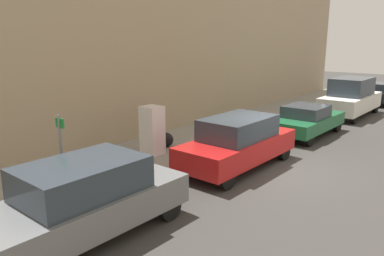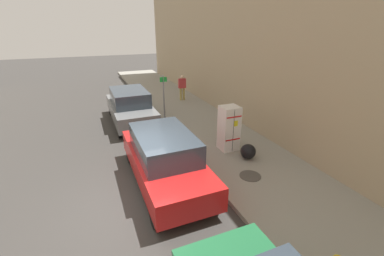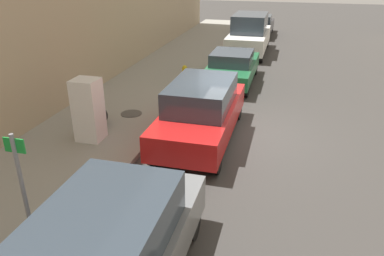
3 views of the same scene
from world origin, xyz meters
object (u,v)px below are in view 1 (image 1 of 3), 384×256
at_px(parked_sedan_green, 307,120).
at_px(parked_sedan_dark, 378,93).
at_px(trash_bag, 166,140).
at_px(parked_suv_gray, 84,200).
at_px(parked_suv_red, 238,142).
at_px(discarded_refrigerator, 152,130).
at_px(street_sign_post, 62,154).
at_px(parked_van_white, 351,97).
at_px(fire_hydrant, 261,122).

distance_m(parked_sedan_green, parked_sedan_dark, 11.57).
bearing_deg(trash_bag, parked_suv_gray, -61.29).
bearing_deg(parked_sedan_green, parked_suv_red, -90.00).
height_order(discarded_refrigerator, street_sign_post, street_sign_post).
xyz_separation_m(parked_suv_gray, parked_suv_red, (-0.00, 5.97, 0.01)).
bearing_deg(parked_van_white, fire_hydrant, -105.24).
xyz_separation_m(trash_bag, parked_sedan_dark, (3.21, 17.26, 0.29)).
bearing_deg(parked_sedan_dark, parked_sedan_green, -90.00).
height_order(street_sign_post, fire_hydrant, street_sign_post).
distance_m(parked_suv_red, parked_van_white, 11.44).
height_order(street_sign_post, parked_sedan_dark, street_sign_post).
xyz_separation_m(street_sign_post, parked_sedan_green, (1.65, 11.02, -0.71)).
xyz_separation_m(discarded_refrigerator, trash_bag, (-0.27, 0.99, -0.60)).
distance_m(discarded_refrigerator, parked_van_white, 12.87).
height_order(parked_suv_gray, parked_van_white, parked_van_white).
height_order(trash_bag, parked_sedan_green, parked_sedan_green).
bearing_deg(street_sign_post, trash_bag, 106.31).
height_order(fire_hydrant, trash_bag, fire_hydrant).
bearing_deg(fire_hydrant, parked_van_white, 74.76).
distance_m(fire_hydrant, parked_sedan_green, 2.02).
height_order(parked_suv_red, parked_van_white, parked_van_white).
bearing_deg(parked_sedan_green, fire_hydrant, -155.14).
bearing_deg(discarded_refrigerator, parked_sedan_green, 66.19).
relative_size(discarded_refrigerator, parked_sedan_dark, 0.40).
distance_m(parked_suv_gray, parked_sedan_green, 11.55).
bearing_deg(fire_hydrant, parked_suv_red, -68.87).
distance_m(discarded_refrigerator, trash_bag, 1.19).
bearing_deg(fire_hydrant, discarded_refrigerator, -100.85).
bearing_deg(parked_suv_gray, street_sign_post, 162.30).
bearing_deg(parked_suv_gray, trash_bag, 118.71).
relative_size(fire_hydrant, trash_bag, 1.31).
relative_size(parked_suv_gray, parked_sedan_green, 1.07).
bearing_deg(parked_sedan_green, parked_suv_gray, -90.00).
relative_size(parked_suv_gray, parked_van_white, 0.92).
height_order(parked_suv_red, parked_sedan_dark, parked_suv_red).
bearing_deg(parked_van_white, discarded_refrigerator, -103.22).
relative_size(parked_van_white, parked_sedan_dark, 1.16).
bearing_deg(fire_hydrant, parked_sedan_dark, 81.63).
height_order(fire_hydrant, parked_sedan_dark, parked_sedan_dark).
relative_size(parked_suv_red, parked_van_white, 0.93).
xyz_separation_m(fire_hydrant, parked_suv_gray, (1.83, -10.70, 0.35)).
height_order(discarded_refrigerator, parked_suv_red, discarded_refrigerator).
height_order(fire_hydrant, parked_suv_red, parked_suv_red).
xyz_separation_m(parked_suv_red, parked_sedan_dark, (0.00, 17.15, -0.17)).
xyz_separation_m(discarded_refrigerator, parked_sedan_green, (2.94, 6.67, -0.31)).
relative_size(street_sign_post, parked_van_white, 0.45).
bearing_deg(trash_bag, fire_hydrant, 74.03).
relative_size(street_sign_post, fire_hydrant, 3.10).
xyz_separation_m(discarded_refrigerator, fire_hydrant, (1.12, 5.82, -0.50)).
bearing_deg(parked_suv_red, parked_sedan_dark, 90.00).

